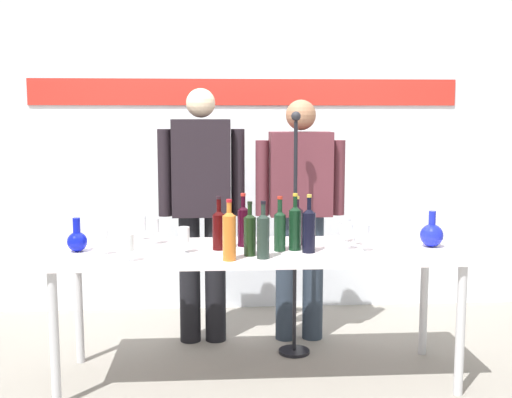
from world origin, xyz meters
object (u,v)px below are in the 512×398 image
object	(u,v)px
wine_glass_left_0	(184,235)
wine_glass_left_2	(102,237)
wine_glass_right_0	(345,226)
presenter_right	(300,205)
wine_bottle_8	(263,234)
wine_bottle_5	(297,224)
wine_bottle_4	(219,228)
wine_bottle_3	(243,224)
wine_glass_right_3	(347,231)
wine_bottle_7	(280,229)
wine_glass_right_1	(355,229)
wine_bottle_2	(229,234)
wine_bottle_1	(309,229)
decanter_blue_left	(77,240)
wine_bottle_6	(295,226)
decanter_blue_right	(432,235)
wine_glass_left_1	(153,226)
wine_glass_left_4	(128,243)
wine_bottle_0	(250,233)
wine_glass_right_2	(363,233)
microphone_stand	(295,274)
display_table	(258,259)
presenter_left	(202,201)
wine_glass_left_3	(141,223)

from	to	relation	value
wine_glass_left_0	wine_glass_left_2	bearing A→B (deg)	-177.19
wine_glass_left_0	wine_glass_right_0	bearing A→B (deg)	14.37
presenter_right	wine_glass_left_0	bearing A→B (deg)	-135.14
wine_bottle_8	wine_glass_right_0	size ratio (longest dim) A/B	2.07
wine_bottle_5	wine_glass_left_2	world-z (taller)	wine_bottle_5
wine_bottle_4	wine_glass_left_2	distance (m)	0.64
wine_bottle_3	wine_glass_right_3	distance (m)	0.60
wine_bottle_7	wine_glass_right_1	distance (m)	0.47
wine_bottle_2	wine_bottle_3	xyz separation A→B (m)	(0.09, 0.37, -0.01)
wine_bottle_1	wine_bottle_5	world-z (taller)	wine_bottle_1
wine_bottle_8	wine_glass_right_3	bearing A→B (deg)	21.23
decanter_blue_left	wine_bottle_6	xyz separation A→B (m)	(1.22, -0.03, 0.07)
wine_bottle_8	wine_glass_right_0	world-z (taller)	wine_bottle_8
wine_bottle_1	wine_glass_right_1	world-z (taller)	wine_bottle_1
wine_bottle_1	wine_glass_left_2	world-z (taller)	wine_bottle_1
decanter_blue_right	wine_glass_left_1	distance (m)	1.62
decanter_blue_right	wine_glass_left_4	bearing A→B (deg)	-170.77
presenter_right	wine_bottle_0	xyz separation A→B (m)	(-0.38, -0.83, -0.03)
presenter_right	wine_glass_right_3	xyz separation A→B (m)	(0.17, -0.71, -0.05)
wine_glass_right_2	wine_bottle_8	bearing A→B (deg)	-166.92
wine_bottle_3	wine_glass_left_1	world-z (taller)	wine_bottle_3
wine_bottle_6	microphone_stand	bearing A→B (deg)	82.67
wine_bottle_3	wine_glass_left_0	xyz separation A→B (m)	(-0.33, -0.17, -0.03)
wine_bottle_0	wine_bottle_6	xyz separation A→B (m)	(0.26, 0.13, 0.01)
wine_bottle_3	wine_glass_right_1	xyz separation A→B (m)	(0.65, -0.02, -0.03)
wine_bottle_1	wine_glass_right_1	bearing A→B (deg)	30.58
wine_bottle_5	wine_glass_right_2	size ratio (longest dim) A/B	1.90
wine_glass_right_2	decanter_blue_left	bearing A→B (deg)	176.18
decanter_blue_right	wine_bottle_0	world-z (taller)	wine_bottle_0
wine_bottle_4	wine_bottle_6	distance (m)	0.43
display_table	presenter_left	size ratio (longest dim) A/B	1.35
wine_glass_left_1	presenter_left	bearing A→B (deg)	60.67
wine_bottle_0	wine_glass_left_0	distance (m)	0.37
wine_bottle_5	wine_bottle_8	bearing A→B (deg)	-122.65
wine_bottle_4	wine_glass_left_2	xyz separation A→B (m)	(-0.64, -0.10, -0.03)
wine_bottle_0	wine_bottle_2	bearing A→B (deg)	-136.01
wine_bottle_0	wine_glass_right_1	distance (m)	0.67
wine_bottle_6	wine_glass_right_2	bearing A→B (deg)	-10.98
decanter_blue_right	wine_bottle_6	size ratio (longest dim) A/B	0.65
wine_bottle_6	decanter_blue_right	bearing A→B (deg)	2.43
wine_glass_left_2	wine_glass_left_4	xyz separation A→B (m)	(0.17, -0.18, 0.00)
presenter_left	wine_bottle_0	bearing A→B (deg)	-71.72
wine_glass_left_1	wine_glass_right_0	world-z (taller)	wine_glass_left_1
display_table	wine_bottle_6	distance (m)	0.29
wine_bottle_8	wine_bottle_7	bearing A→B (deg)	59.77
wine_bottle_0	presenter_left	bearing A→B (deg)	108.28
wine_bottle_7	wine_bottle_8	xyz separation A→B (m)	(-0.11, -0.18, 0.00)
wine_glass_left_1	wine_bottle_1	bearing A→B (deg)	-17.65
presenter_right	wine_glass_left_3	world-z (taller)	presenter_right
wine_glass_left_2	wine_bottle_6	bearing A→B (deg)	3.28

